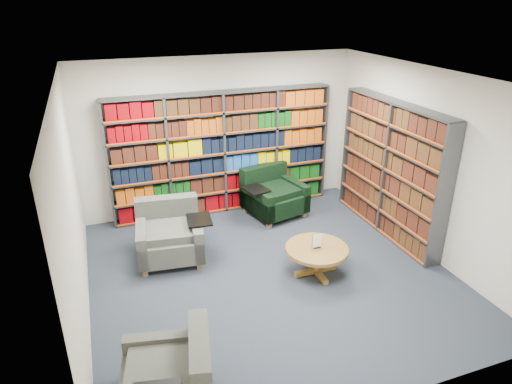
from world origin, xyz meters
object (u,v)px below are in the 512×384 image
object	(u,v)px
chair_teal_front	(175,379)
chair_teal_left	(169,235)
chair_green_right	(272,195)
coffee_table	(317,253)

from	to	relation	value
chair_teal_front	chair_teal_left	bearing A→B (deg)	80.86
chair_green_right	coffee_table	bearing A→B (deg)	-93.92
chair_teal_left	coffee_table	bearing A→B (deg)	-32.83
chair_teal_left	coffee_table	xyz separation A→B (m)	(1.89, -1.22, -0.01)
chair_green_right	coffee_table	size ratio (longest dim) A/B	1.35
chair_teal_left	chair_green_right	distance (m)	2.21
chair_teal_left	chair_teal_front	bearing A→B (deg)	-99.14
chair_green_right	coffee_table	xyz separation A→B (m)	(-0.14, -2.09, -0.01)
chair_teal_front	chair_green_right	bearing A→B (deg)	56.08
chair_teal_left	coffee_table	world-z (taller)	chair_teal_left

